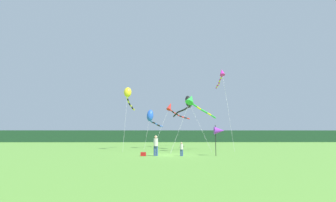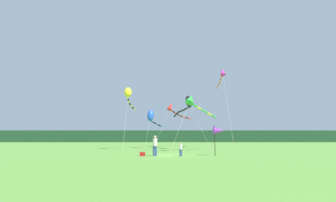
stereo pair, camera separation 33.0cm
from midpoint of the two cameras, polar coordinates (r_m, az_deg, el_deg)
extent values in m
plane|color=#5B9338|center=(25.34, -0.16, -11.43)|extent=(120.00, 120.00, 0.00)
cube|color=#1E4228|center=(70.27, -0.66, -7.52)|extent=(108.00, 2.47, 3.01)
cylinder|color=#334C8C|center=(24.26, -3.27, -10.59)|extent=(0.18, 0.18, 0.86)
cylinder|color=#334C8C|center=(24.25, -2.80, -10.59)|extent=(0.18, 0.18, 0.86)
cylinder|color=silver|center=(24.22, -3.02, -8.77)|extent=(0.39, 0.39, 0.68)
sphere|color=tan|center=(24.22, -3.01, -7.67)|extent=(0.25, 0.25, 0.25)
cylinder|color=#334C8C|center=(23.96, 2.35, -10.97)|extent=(0.12, 0.12, 0.58)
cylinder|color=#334C8C|center=(23.97, 2.67, -10.97)|extent=(0.12, 0.12, 0.58)
cylinder|color=silver|center=(23.94, 2.50, -9.72)|extent=(0.27, 0.27, 0.46)
sphere|color=tan|center=(23.93, 2.50, -8.97)|extent=(0.17, 0.17, 0.17)
cube|color=red|center=(24.24, -5.68, -11.19)|extent=(0.47, 0.36, 0.33)
cylinder|color=black|center=(24.52, 9.72, -8.28)|extent=(0.06, 0.06, 2.73)
cone|color=purple|center=(24.58, 10.49, -6.23)|extent=(0.90, 0.70, 0.70)
cylinder|color=#B2B2B2|center=(28.76, 2.48, -5.05)|extent=(2.41, 2.80, 5.90)
cone|color=green|center=(30.48, 4.53, 0.40)|extent=(1.66, 1.70, 1.37)
cylinder|color=green|center=(30.88, 5.18, -0.77)|extent=(0.97, 1.05, 0.55)
cylinder|color=yellow|center=(31.86, 6.23, -1.46)|extent=(0.78, 1.14, 0.41)
cylinder|color=green|center=(32.80, 7.35, -2.13)|extent=(1.09, 0.92, 0.58)
cylinder|color=yellow|center=(33.74, 8.44, -2.74)|extent=(0.81, 1.12, 0.38)
cylinder|color=green|center=(34.77, 9.31, -3.26)|extent=(0.93, 1.07, 0.51)
cylinder|color=#B2B2B2|center=(37.29, -4.70, -6.53)|extent=(0.69, 1.69, 4.59)
ellipsoid|color=blue|center=(38.20, -4.08, -3.11)|extent=(1.34, 1.54, 1.85)
cylinder|color=blue|center=(38.57, -3.90, -4.31)|extent=(0.42, 0.94, 0.40)
cylinder|color=black|center=(39.36, -3.39, -4.62)|extent=(0.60, 0.90, 0.34)
cylinder|color=blue|center=(40.15, -2.85, -4.89)|extent=(0.48, 0.93, 0.35)
cylinder|color=black|center=(40.94, -2.35, -5.17)|extent=(0.58, 0.91, 0.37)
cylinder|color=blue|center=(41.71, -1.77, -5.40)|extent=(0.60, 0.89, 0.29)
cylinder|color=#B2B2B2|center=(34.12, 12.36, -1.52)|extent=(0.18, 4.64, 10.32)
cone|color=#E026B2|center=(37.17, 11.21, 6.05)|extent=(0.74, 1.05, 1.14)
cylinder|color=#E026B2|center=(37.32, 11.16, 5.29)|extent=(0.23, 0.59, 0.34)
cylinder|color=yellow|center=(37.80, 11.03, 4.93)|extent=(0.22, 0.58, 0.31)
cylinder|color=#E026B2|center=(38.28, 10.86, 4.59)|extent=(0.25, 0.59, 0.33)
cylinder|color=yellow|center=(38.76, 10.71, 4.25)|extent=(0.25, 0.59, 0.31)
cylinder|color=#E026B2|center=(39.25, 10.62, 3.90)|extent=(0.24, 0.59, 0.34)
cylinder|color=yellow|center=(39.74, 10.56, 3.58)|extent=(0.30, 0.59, 0.29)
cylinder|color=#E026B2|center=(40.21, 10.38, 3.34)|extent=(0.35, 0.59, 0.26)
cylinder|color=yellow|center=(40.69, 10.18, 3.09)|extent=(0.27, 0.59, 0.30)
cylinder|color=#E026B2|center=(41.19, 10.08, 2.85)|extent=(0.22, 0.56, 0.26)
cylinder|color=#B2B2B2|center=(32.20, -9.37, -4.05)|extent=(0.05, 2.93, 7.18)
ellipsoid|color=yellow|center=(34.01, -8.87, 1.85)|extent=(0.95, 1.10, 1.44)
cylinder|color=yellow|center=(34.37, -8.94, 0.79)|extent=(0.39, 0.95, 0.32)
cylinder|color=black|center=(35.24, -8.88, 0.37)|extent=(0.22, 0.94, 0.34)
cylinder|color=yellow|center=(36.11, -8.69, -0.08)|extent=(0.23, 0.95, 0.38)
cylinder|color=black|center=(36.97, -8.50, -0.57)|extent=(0.25, 0.96, 0.42)
cylinder|color=yellow|center=(37.83, -8.21, -0.98)|extent=(0.30, 0.94, 0.31)
cylinder|color=black|center=(38.69, -7.91, -1.38)|extent=(0.29, 0.97, 0.43)
cylinder|color=yellow|center=(39.55, -7.61, -1.76)|extent=(0.32, 0.95, 0.31)
cylinder|color=#B2B2B2|center=(32.26, 6.39, -5.04)|extent=(2.11, 4.50, 6.14)
ellipsoid|color=black|center=(34.62, 4.13, -0.13)|extent=(1.32, 1.62, 1.89)
cylinder|color=black|center=(34.74, 3.92, -1.40)|extent=(0.43, 0.57, 0.32)
cylinder|color=black|center=(35.15, 3.53, -1.66)|extent=(0.38, 0.57, 0.29)
cylinder|color=black|center=(35.59, 3.18, -1.85)|extent=(0.37, 0.55, 0.25)
cylinder|color=black|center=(36.02, 2.83, -2.01)|extent=(0.39, 0.56, 0.26)
cylinder|color=black|center=(36.41, 2.39, -2.19)|extent=(0.49, 0.54, 0.28)
cylinder|color=black|center=(36.80, 1.94, -2.38)|extent=(0.42, 0.56, 0.28)
cylinder|color=black|center=(37.23, 1.63, -2.62)|extent=(0.34, 0.59, 0.35)
cylinder|color=black|center=(37.68, 1.34, -2.92)|extent=(0.41, 0.59, 0.35)
cylinder|color=black|center=(38.12, 1.07, -3.20)|extent=(0.33, 0.58, 0.33)
cylinder|color=#B2B2B2|center=(39.90, -1.53, -5.38)|extent=(2.42, 3.10, 6.30)
cone|color=red|center=(41.65, 0.16, -1.12)|extent=(1.34, 1.44, 1.45)
cylinder|color=red|center=(41.89, 0.37, -1.97)|extent=(0.53, 0.72, 0.36)
cylinder|color=black|center=(42.46, 0.78, -2.29)|extent=(0.50, 0.74, 0.40)
cylinder|color=red|center=(43.05, 1.16, -2.55)|extent=(0.49, 0.70, 0.28)
cylinder|color=black|center=(43.62, 1.58, -2.79)|extent=(0.57, 0.70, 0.38)
cylinder|color=red|center=(44.19, 1.97, -3.04)|extent=(0.48, 0.72, 0.32)
cylinder|color=black|center=(44.76, 2.38, -3.23)|extent=(0.59, 0.66, 0.29)
cylinder|color=red|center=(45.26, 2.92, -3.42)|extent=(0.66, 0.63, 0.34)
cylinder|color=black|center=(45.73, 3.50, -3.60)|extent=(0.65, 0.60, 0.28)
cylinder|color=red|center=(46.21, 4.07, -3.74)|extent=(0.64, 0.62, 0.30)
camera|label=1|loc=(0.17, -90.30, 0.04)|focal=28.60mm
camera|label=2|loc=(0.17, 89.70, -0.04)|focal=28.60mm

